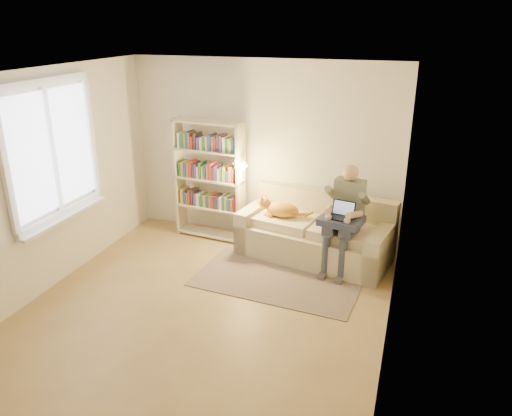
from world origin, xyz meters
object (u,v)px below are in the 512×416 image
(sofa, at_px, (315,235))
(bookshelf, at_px, (209,175))
(cat, at_px, (280,209))
(laptop, at_px, (340,213))
(person, at_px, (345,212))

(sofa, bearing_deg, bookshelf, -175.09)
(cat, height_order, laptop, laptop)
(cat, xyz_separation_m, bookshelf, (-1.12, 0.21, 0.32))
(sofa, height_order, person, person)
(sofa, xyz_separation_m, person, (0.41, -0.24, 0.48))
(cat, bearing_deg, bookshelf, -179.48)
(bookshelf, bearing_deg, sofa, -0.27)
(person, bearing_deg, bookshelf, 179.64)
(person, xyz_separation_m, laptop, (-0.05, -0.10, 0.03))
(cat, xyz_separation_m, laptop, (0.87, -0.31, 0.16))
(cat, bearing_deg, person, -1.43)
(person, xyz_separation_m, cat, (-0.92, 0.20, -0.13))
(cat, height_order, bookshelf, bookshelf)
(person, relative_size, bookshelf, 0.79)
(sofa, distance_m, cat, 0.61)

